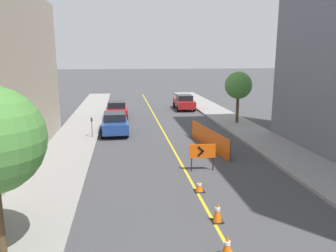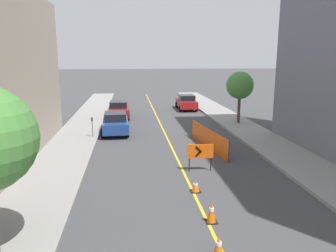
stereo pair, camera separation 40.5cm
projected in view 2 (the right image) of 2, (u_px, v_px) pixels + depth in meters
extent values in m
cube|color=gold|center=(163.00, 129.00, 25.81)|extent=(0.12, 48.54, 0.01)
cube|color=gray|center=(81.00, 130.00, 25.05)|extent=(3.02, 48.54, 0.17)
cube|color=gray|center=(240.00, 126.00, 26.52)|extent=(3.02, 48.54, 0.17)
cone|color=orange|center=(219.00, 246.00, 9.20)|extent=(0.33, 0.33, 0.66)
cylinder|color=white|center=(219.00, 244.00, 9.19)|extent=(0.17, 0.17, 0.11)
cube|color=black|center=(211.00, 222.00, 11.26)|extent=(0.40, 0.40, 0.03)
cone|color=orange|center=(212.00, 212.00, 11.18)|extent=(0.32, 0.32, 0.71)
cylinder|color=white|center=(212.00, 209.00, 11.16)|extent=(0.16, 0.16, 0.11)
cube|color=black|center=(196.00, 191.00, 13.79)|extent=(0.43, 0.43, 0.03)
cone|color=orange|center=(196.00, 186.00, 13.74)|extent=(0.34, 0.34, 0.46)
cylinder|color=white|center=(196.00, 185.00, 13.73)|extent=(0.18, 0.18, 0.07)
cube|color=#EF560C|center=(200.00, 151.00, 16.07)|extent=(1.29, 0.15, 0.70)
cube|color=black|center=(199.00, 150.00, 16.00)|extent=(0.33, 0.04, 0.33)
cube|color=black|center=(199.00, 153.00, 16.04)|extent=(0.33, 0.04, 0.33)
cylinder|color=black|center=(189.00, 165.00, 16.15)|extent=(0.06, 0.06, 0.67)
cylinder|color=black|center=(211.00, 164.00, 16.27)|extent=(0.06, 0.06, 0.67)
cube|color=#EF560C|center=(208.00, 138.00, 20.28)|extent=(0.86, 5.91, 1.20)
cylinder|color=#262626|center=(229.00, 152.00, 17.47)|extent=(0.05, 0.05, 1.20)
cylinder|color=#262626|center=(192.00, 128.00, 23.10)|extent=(0.05, 0.05, 1.20)
cube|color=navy|center=(116.00, 124.00, 24.12)|extent=(1.97, 4.37, 0.72)
cube|color=black|center=(115.00, 116.00, 23.78)|extent=(1.60, 1.99, 0.55)
cylinder|color=black|center=(105.00, 126.00, 25.39)|extent=(0.24, 0.65, 0.64)
cylinder|color=black|center=(127.00, 125.00, 25.59)|extent=(0.24, 0.65, 0.64)
cylinder|color=black|center=(103.00, 133.00, 22.80)|extent=(0.24, 0.65, 0.64)
cylinder|color=black|center=(127.00, 133.00, 23.00)|extent=(0.24, 0.65, 0.64)
cube|color=maroon|center=(119.00, 111.00, 30.07)|extent=(1.83, 4.31, 0.72)
cube|color=black|center=(119.00, 104.00, 29.73)|extent=(1.55, 1.95, 0.55)
cylinder|color=black|center=(110.00, 112.00, 31.34)|extent=(0.23, 0.64, 0.64)
cylinder|color=black|center=(128.00, 112.00, 31.54)|extent=(0.23, 0.64, 0.64)
cylinder|color=black|center=(109.00, 117.00, 28.75)|extent=(0.23, 0.64, 0.64)
cylinder|color=black|center=(128.00, 117.00, 28.95)|extent=(0.23, 0.64, 0.64)
cube|color=maroon|center=(186.00, 103.00, 34.98)|extent=(1.88, 4.33, 0.72)
cube|color=black|center=(187.00, 97.00, 34.64)|extent=(1.57, 1.96, 0.55)
cylinder|color=black|center=(177.00, 105.00, 36.25)|extent=(0.23, 0.64, 0.64)
cylinder|color=black|center=(192.00, 105.00, 36.45)|extent=(0.23, 0.64, 0.64)
cylinder|color=black|center=(180.00, 109.00, 33.66)|extent=(0.23, 0.64, 0.64)
cylinder|color=black|center=(197.00, 108.00, 33.86)|extent=(0.23, 0.64, 0.64)
cylinder|color=#4C4C51|center=(92.00, 129.00, 22.40)|extent=(0.05, 0.05, 1.09)
cube|color=#33383D|center=(92.00, 119.00, 22.27)|extent=(0.12, 0.10, 0.22)
sphere|color=#33383D|center=(92.00, 118.00, 22.24)|extent=(0.11, 0.11, 0.11)
cylinder|color=#4C3823|center=(239.00, 109.00, 27.06)|extent=(0.24, 0.24, 2.26)
sphere|color=#478438|center=(240.00, 85.00, 26.65)|extent=(2.23, 2.23, 2.23)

